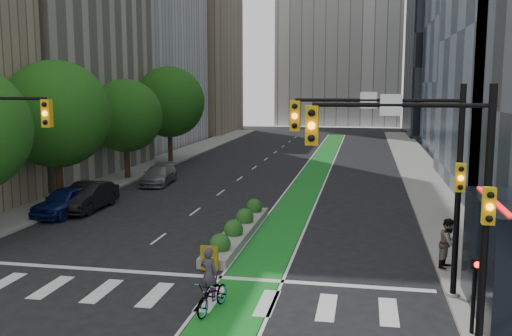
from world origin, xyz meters
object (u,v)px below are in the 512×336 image
at_px(parked_car_left_far, 158,175).
at_px(pedestrian_near, 449,243).
at_px(parked_car_left_near, 66,201).
at_px(parked_car_left_mid, 88,197).
at_px(median_planter, 238,230).
at_px(bicycle, 213,295).
at_px(cyclist, 209,274).

relative_size(parked_car_left_far, pedestrian_near, 2.45).
xyz_separation_m(parked_car_left_near, parked_car_left_mid, (0.67, 1.30, 0.02)).
xyz_separation_m(median_planter, parked_car_left_mid, (-9.98, 4.14, 0.45)).
relative_size(median_planter, parked_car_left_mid, 2.07).
bearing_deg(pedestrian_near, parked_car_left_near, 97.44).
distance_m(bicycle, parked_car_left_far, 24.59).
height_order(median_planter, bicycle, median_planter).
bearing_deg(parked_car_left_mid, median_planter, -22.02).
distance_m(cyclist, parked_car_left_near, 15.87).
bearing_deg(parked_car_left_near, bicycle, -39.02).
relative_size(cyclist, parked_car_left_mid, 0.38).
bearing_deg(cyclist, bicycle, 131.53).
distance_m(median_planter, bicycle, 9.11).
distance_m(bicycle, pedestrian_near, 9.89).
distance_m(median_planter, parked_car_left_mid, 10.82).
height_order(median_planter, pedestrian_near, pedestrian_near).
bearing_deg(parked_car_left_near, median_planter, -8.79).
height_order(bicycle, parked_car_left_mid, parked_car_left_mid).
relative_size(median_planter, parked_car_left_far, 2.13).
bearing_deg(parked_car_left_mid, bicycle, -49.27).
bearing_deg(median_planter, parked_car_left_far, 124.17).
bearing_deg(cyclist, parked_car_left_near, -24.58).
bearing_deg(parked_car_left_mid, cyclist, -48.23).
bearing_deg(parked_car_left_near, pedestrian_near, -11.20).
distance_m(cyclist, pedestrian_near, 9.70).
bearing_deg(cyclist, parked_car_left_mid, -29.50).
relative_size(median_planter, pedestrian_near, 5.21).
xyz_separation_m(median_planter, cyclist, (0.80, -8.15, 0.56)).
distance_m(bicycle, parked_car_left_mid, 17.26).
bearing_deg(bicycle, parked_car_left_far, 126.47).
relative_size(parked_car_left_near, pedestrian_near, 2.38).
distance_m(parked_car_left_mid, parked_car_left_far, 9.24).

